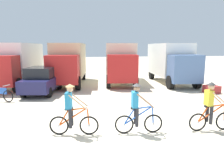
{
  "coord_description": "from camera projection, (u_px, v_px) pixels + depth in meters",
  "views": [
    {
      "loc": [
        -1.63,
        -7.17,
        3.04
      ],
      "look_at": [
        0.23,
        3.81,
        1.1
      ],
      "focal_mm": 33.97,
      "sensor_mm": 36.0,
      "label": 1
    }
  ],
  "objects": [
    {
      "name": "supply_crate",
      "position": [
        212.0,
        89.0,
        14.26
      ],
      "size": [
        0.95,
        1.06,
        0.5
      ],
      "primitive_type": "cube",
      "rotation": [
        0.0,
        0.0,
        0.23
      ],
      "color": "#9E2D2D",
      "rests_on": "ground"
    },
    {
      "name": "sedan_parked",
      "position": [
        42.0,
        80.0,
        14.06
      ],
      "size": [
        2.43,
        4.43,
        1.76
      ],
      "color": "#1E1E4C",
      "rests_on": "ground"
    },
    {
      "name": "box_truck_cream_rv",
      "position": [
        120.0,
        61.0,
        18.32
      ],
      "size": [
        3.34,
        7.02,
        3.35
      ],
      "color": "beige",
      "rests_on": "ground"
    },
    {
      "name": "bicycle_spare",
      "position": [
        1.0,
        95.0,
        11.95
      ],
      "size": [
        1.58,
        0.85,
        0.97
      ],
      "color": "black",
      "rests_on": "ground"
    },
    {
      "name": "box_truck_avon_van",
      "position": [
        17.0,
        62.0,
        16.67
      ],
      "size": [
        3.18,
        6.99,
        3.35
      ],
      "color": "white",
      "rests_on": "ground"
    },
    {
      "name": "box_truck_tan_camper",
      "position": [
        69.0,
        61.0,
        17.54
      ],
      "size": [
        3.09,
        6.97,
        3.35
      ],
      "color": "#CCB78E",
      "rests_on": "ground"
    },
    {
      "name": "cyclist_orange_shirt",
      "position": [
        72.0,
        112.0,
        7.31
      ],
      "size": [
        1.72,
        0.54,
        1.82
      ],
      "color": "black",
      "rests_on": "ground"
    },
    {
      "name": "cyclist_near_camera",
      "position": [
        211.0,
        108.0,
        7.69
      ],
      "size": [
        1.73,
        0.52,
        1.82
      ],
      "color": "black",
      "rests_on": "ground"
    },
    {
      "name": "cyclist_cowboy_hat",
      "position": [
        137.0,
        110.0,
        7.45
      ],
      "size": [
        1.73,
        0.52,
        1.82
      ],
      "color": "black",
      "rests_on": "ground"
    },
    {
      "name": "box_truck_white_box",
      "position": [
        171.0,
        61.0,
        18.03
      ],
      "size": [
        2.87,
        6.91,
        3.35
      ],
      "color": "white",
      "rests_on": "ground"
    },
    {
      "name": "ground_plane",
      "position": [
        123.0,
        131.0,
        7.76
      ],
      "size": [
        120.0,
        120.0,
        0.0
      ],
      "primitive_type": "plane",
      "color": "beige"
    }
  ]
}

